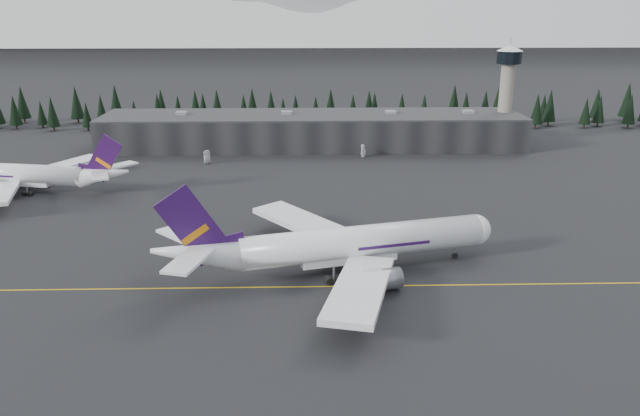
{
  "coord_description": "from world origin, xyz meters",
  "views": [
    {
      "loc": [
        -3.57,
        -112.98,
        52.52
      ],
      "look_at": [
        0.0,
        20.0,
        9.0
      ],
      "focal_mm": 35.0,
      "sensor_mm": 36.0,
      "label": 1
    }
  ],
  "objects_px": {
    "control_tower": "(507,84)",
    "jet_main": "(334,245)",
    "gse_vehicle_b": "(363,155)",
    "terminal": "(313,130)",
    "jet_parked": "(30,175)",
    "gse_vehicle_a": "(207,162)"
  },
  "relations": [
    {
      "from": "control_tower",
      "to": "jet_main",
      "type": "distance_m",
      "value": 144.0
    },
    {
      "from": "jet_parked",
      "to": "control_tower",
      "type": "bearing_deg",
      "value": -147.64
    },
    {
      "from": "control_tower",
      "to": "jet_parked",
      "type": "bearing_deg",
      "value": -158.56
    },
    {
      "from": "control_tower",
      "to": "jet_main",
      "type": "relative_size",
      "value": 0.53
    },
    {
      "from": "gse_vehicle_b",
      "to": "jet_parked",
      "type": "bearing_deg",
      "value": -84.85
    },
    {
      "from": "jet_main",
      "to": "gse_vehicle_b",
      "type": "relative_size",
      "value": 15.09
    },
    {
      "from": "terminal",
      "to": "control_tower",
      "type": "relative_size",
      "value": 4.24
    },
    {
      "from": "control_tower",
      "to": "jet_main",
      "type": "bearing_deg",
      "value": -120.52
    },
    {
      "from": "control_tower",
      "to": "jet_parked",
      "type": "distance_m",
      "value": 171.54
    },
    {
      "from": "terminal",
      "to": "jet_main",
      "type": "height_order",
      "value": "jet_main"
    },
    {
      "from": "jet_main",
      "to": "gse_vehicle_a",
      "type": "xyz_separation_m",
      "value": [
        -39.5,
        93.26,
        -5.3
      ]
    },
    {
      "from": "terminal",
      "to": "control_tower",
      "type": "bearing_deg",
      "value": 2.29
    },
    {
      "from": "jet_main",
      "to": "gse_vehicle_b",
      "type": "xyz_separation_m",
      "value": [
        15.65,
        101.68,
        -5.17
      ]
    },
    {
      "from": "control_tower",
      "to": "gse_vehicle_b",
      "type": "relative_size",
      "value": 8.06
    },
    {
      "from": "gse_vehicle_b",
      "to": "terminal",
      "type": "bearing_deg",
      "value": -152.36
    },
    {
      "from": "control_tower",
      "to": "gse_vehicle_a",
      "type": "xyz_separation_m",
      "value": [
        -112.1,
        -29.88,
        -22.74
      ]
    },
    {
      "from": "control_tower",
      "to": "jet_parked",
      "type": "relative_size",
      "value": 0.62
    },
    {
      "from": "terminal",
      "to": "gse_vehicle_b",
      "type": "distance_m",
      "value": 26.4
    },
    {
      "from": "terminal",
      "to": "control_tower",
      "type": "height_order",
      "value": "control_tower"
    },
    {
      "from": "control_tower",
      "to": "jet_parked",
      "type": "xyz_separation_m",
      "value": [
        -158.76,
        -62.35,
        -18.29
      ]
    },
    {
      "from": "jet_parked",
      "to": "gse_vehicle_a",
      "type": "xyz_separation_m",
      "value": [
        46.66,
        32.47,
        -4.44
      ]
    },
    {
      "from": "gse_vehicle_b",
      "to": "jet_main",
      "type": "bearing_deg",
      "value": -25.48
    }
  ]
}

